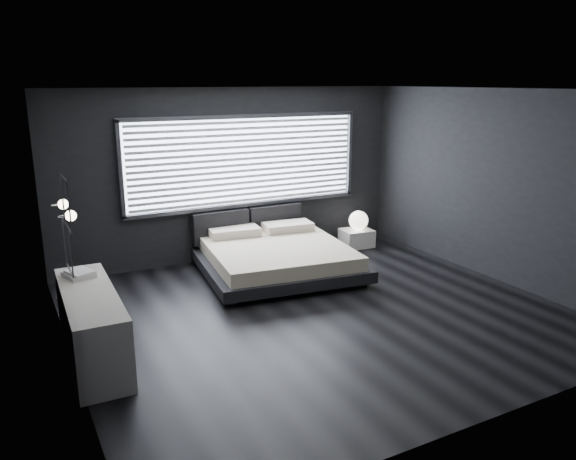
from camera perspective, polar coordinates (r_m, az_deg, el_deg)
room at (r=6.92m, az=3.31°, el=2.39°), size 6.04×6.00×2.80m
window at (r=9.33m, az=-4.27°, el=6.97°), size 4.14×0.09×1.52m
headboard at (r=9.48m, az=-4.03°, el=0.69°), size 1.96×0.16×0.52m
sconce_near at (r=6.00m, az=-21.23°, el=1.36°), size 0.18×0.11×0.11m
sconce_far at (r=6.58m, az=-21.90°, el=2.44°), size 0.18×0.11×0.11m
wall_art_upper at (r=5.35m, az=-21.63°, el=2.52°), size 0.01×0.48×0.48m
wall_art_lower at (r=5.70m, az=-21.49°, el=-1.62°), size 0.01×0.48×0.48m
bed at (r=8.66m, az=-1.13°, el=-2.71°), size 2.54×2.45×0.59m
nightstand at (r=10.17m, az=6.98°, el=-0.80°), size 0.57×0.49×0.31m
orb_lamp at (r=10.09m, az=7.17°, el=0.98°), size 0.34×0.34×0.34m
dresser at (r=6.42m, az=-19.29°, el=-9.11°), size 0.58×1.91×0.76m
book_stack at (r=6.78m, az=-20.45°, el=-4.17°), size 0.36×0.42×0.07m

